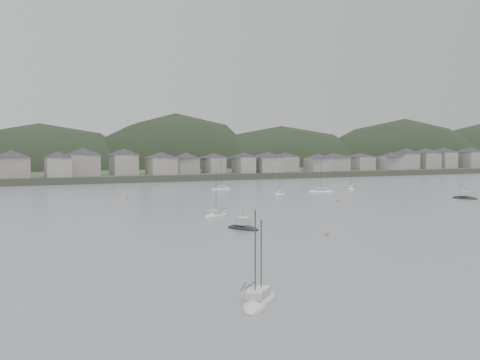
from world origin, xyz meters
TOP-DOWN VIEW (x-y plane):
  - ground at (0.00, 0.00)m, footprint 900.00×900.00m
  - far_shore_land at (0.00, 295.00)m, footprint 900.00×250.00m
  - forested_ridge at (4.83, 269.40)m, footprint 851.55×103.94m
  - waterfront_town at (50.59, 183.34)m, footprint 451.48×28.46m
  - moored_fleet at (-18.82, 56.19)m, footprint 253.53×159.21m
  - motor_launch_near at (63.36, 52.45)m, footprint 5.03×8.31m
  - motor_launch_far at (-23.63, 25.26)m, footprint 5.18×7.87m
  - mooring_buoys at (2.76, 60.26)m, footprint 180.50×138.89m

SIDE VIEW (x-z plane):
  - forested_ridge at x=4.83m, z-range -62.57..40.00m
  - ground at x=0.00m, z-range 0.00..0.00m
  - mooring_buoys at x=2.76m, z-range -0.20..0.50m
  - moored_fleet at x=-18.82m, z-range -6.47..6.83m
  - motor_launch_near at x=63.36m, z-range -1.64..2.23m
  - motor_launch_far at x=-23.63m, z-range -1.60..2.19m
  - far_shore_land at x=0.00m, z-range 0.00..3.00m
  - waterfront_town at x=50.59m, z-range 2.20..15.12m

